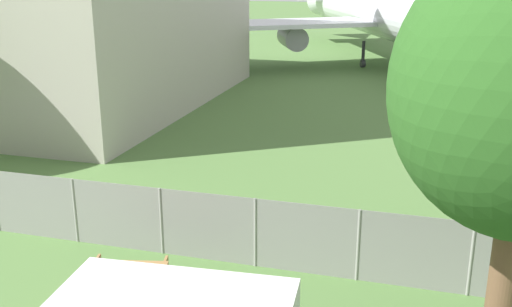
# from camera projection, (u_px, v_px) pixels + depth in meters

# --- Properties ---
(perimeter_fence) EXTENTS (56.07, 0.07, 1.83)m
(perimeter_fence) POSITION_uv_depth(u_px,v_px,m) (161.00, 221.00, 15.55)
(perimeter_fence) COLOR gray
(perimeter_fence) RESTS_ON ground
(airplane) EXTENTS (34.64, 41.65, 11.19)m
(airplane) POSITION_uv_depth(u_px,v_px,m) (402.00, 17.00, 42.27)
(airplane) COLOR silver
(airplane) RESTS_ON ground
(picnic_bench_near_cabin) EXTENTS (2.08, 1.77, 0.76)m
(picnic_bench_near_cabin) POSITION_uv_depth(u_px,v_px,m) (126.00, 279.00, 13.56)
(picnic_bench_near_cabin) COLOR olive
(picnic_bench_near_cabin) RESTS_ON ground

